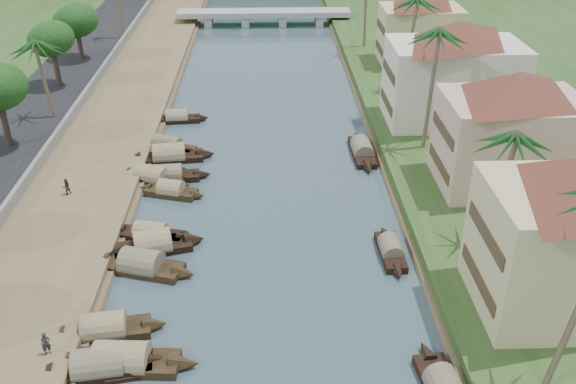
{
  "coord_description": "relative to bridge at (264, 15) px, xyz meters",
  "views": [
    {
      "loc": [
        0.3,
        -33.19,
        26.6
      ],
      "look_at": [
        1.84,
        11.53,
        2.0
      ],
      "focal_mm": 40.0,
      "sensor_mm": 36.0,
      "label": 1
    }
  ],
  "objects": [
    {
      "name": "ground",
      "position": [
        -0.0,
        -72.0,
        -1.72
      ],
      "size": [
        220.0,
        220.0,
        0.0
      ],
      "primitive_type": "plane",
      "color": "#384C54",
      "rests_on": "ground"
    },
    {
      "name": "left_bank",
      "position": [
        -16.0,
        -52.0,
        -1.32
      ],
      "size": [
        10.0,
        180.0,
        0.8
      ],
      "primitive_type": "cube",
      "color": "brown",
      "rests_on": "ground"
    },
    {
      "name": "right_bank",
      "position": [
        19.0,
        -52.0,
        -1.12
      ],
      "size": [
        16.0,
        180.0,
        1.2
      ],
      "primitive_type": "cube",
      "color": "#25441B",
      "rests_on": "ground"
    },
    {
      "name": "retaining_wall",
      "position": [
        -20.2,
        -52.0,
        -0.37
      ],
      "size": [
        0.4,
        180.0,
        1.1
      ],
      "primitive_type": "cube",
      "color": "slate",
      "rests_on": "left_bank"
    },
    {
      "name": "bridge",
      "position": [
        0.0,
        0.0,
        0.0
      ],
      "size": [
        28.0,
        4.0,
        2.4
      ],
      "color": "#9D9E93",
      "rests_on": "ground"
    },
    {
      "name": "building_mid",
      "position": [
        19.99,
        -58.0,
        4.41
      ],
      "size": [
        14.11,
        14.11,
        9.7
      ],
      "color": "beige",
      "rests_on": "right_bank"
    },
    {
      "name": "building_far",
      "position": [
        18.99,
        -44.0,
        4.66
      ],
      "size": [
        15.59,
        15.59,
        10.2
      ],
      "color": "white",
      "rests_on": "right_bank"
    },
    {
      "name": "building_distant",
      "position": [
        19.99,
        -24.0,
        4.16
      ],
      "size": [
        12.62,
        12.62,
        9.2
      ],
      "color": "#CEB98A",
      "rests_on": "right_bank"
    },
    {
      "name": "sampan_2",
      "position": [
        -8.27,
        -77.4,
        -1.3
      ],
      "size": [
        9.26,
        2.48,
        2.39
      ],
      "rotation": [
        0.0,
        0.0,
        -0.07
      ],
      "color": "black",
      "rests_on": "ground"
    },
    {
      "name": "sampan_3",
      "position": [
        -9.49,
        -77.79,
        -1.31
      ],
      "size": [
        8.55,
        2.85,
        2.25
      ],
      "rotation": [
        0.0,
        0.0,
        0.14
      ],
      "color": "black",
      "rests_on": "ground"
    },
    {
      "name": "sampan_4",
      "position": [
        -9.86,
        -74.63,
        -1.31
      ],
      "size": [
        7.92,
        2.79,
        2.21
      ],
      "rotation": [
        0.0,
        0.0,
        0.15
      ],
      "color": "black",
      "rests_on": "ground"
    },
    {
      "name": "sampan_5",
      "position": [
        -8.28,
        -65.49,
        -1.3
      ],
      "size": [
        8.08,
        3.97,
        2.47
      ],
      "rotation": [
        0.0,
        0.0,
        0.27
      ],
      "color": "black",
      "rests_on": "ground"
    },
    {
      "name": "sampan_6",
      "position": [
        -8.7,
        -67.95,
        -1.3
      ],
      "size": [
        8.42,
        4.21,
        2.43
      ],
      "rotation": [
        0.0,
        0.0,
        -0.3
      ],
      "color": "black",
      "rests_on": "ground"
    },
    {
      "name": "sampan_7",
      "position": [
        -8.69,
        -63.83,
        -1.32
      ],
      "size": [
        7.21,
        2.99,
        1.92
      ],
      "rotation": [
        0.0,
        0.0,
        -0.23
      ],
      "color": "black",
      "rests_on": "ground"
    },
    {
      "name": "sampan_8",
      "position": [
        -8.0,
        -57.06,
        -1.31
      ],
      "size": [
        6.34,
        3.17,
        1.96
      ],
      "rotation": [
        0.0,
        0.0,
        -0.29
      ],
      "color": "black",
      "rests_on": "ground"
    },
    {
      "name": "sampan_9",
      "position": [
        -8.76,
        -54.2,
        -1.31
      ],
      "size": [
        8.22,
        2.24,
        2.07
      ],
      "rotation": [
        0.0,
        0.0,
        0.08
      ],
      "color": "black",
      "rests_on": "ground"
    },
    {
      "name": "sampan_10",
      "position": [
        -10.0,
        -54.52,
        -1.31
      ],
      "size": [
        7.81,
        4.67,
        2.16
      ],
      "rotation": [
        0.0,
        0.0,
        -0.42
      ],
      "color": "black",
      "rests_on": "ground"
    },
    {
      "name": "sampan_11",
      "position": [
        -9.05,
        -50.19,
        -1.3
      ],
      "size": [
        9.02,
        3.16,
        2.5
      ],
      "rotation": [
        0.0,
        0.0,
        0.14
      ],
      "color": "black",
      "rests_on": "ground"
    },
    {
      "name": "sampan_12",
      "position": [
        -9.56,
        -47.77,
        -1.31
      ],
      "size": [
        8.02,
        4.77,
        1.98
      ],
      "rotation": [
        0.0,
        0.0,
        -0.44
      ],
      "color": "black",
      "rests_on": "ground"
    },
    {
      "name": "sampan_13",
      "position": [
        -9.39,
        -40.73,
        -1.31
      ],
      "size": [
        6.96,
        1.95,
        1.93
      ],
      "rotation": [
        0.0,
        0.0,
        0.07
      ],
      "color": "black",
      "rests_on": "ground"
    },
    {
      "name": "sampan_15",
      "position": [
        9.11,
        -66.68,
        -1.32
      ],
      "size": [
        1.72,
        6.8,
        1.87
      ],
      "rotation": [
        0.0,
        0.0,
        1.6
      ],
      "color": "black",
      "rests_on": "ground"
    },
    {
      "name": "sampan_16",
      "position": [
        9.35,
        -49.61,
        -1.31
      ],
      "size": [
        2.07,
        9.15,
        2.22
      ],
      "rotation": [
        0.0,
        0.0,
        1.6
      ],
      "color": "black",
      "rests_on": "ground"
    },
    {
      "name": "canoe_1",
      "position": [
        -7.38,
        -78.21,
        -1.62
      ],
      "size": [
        4.62,
        1.53,
        0.74
      ],
      "rotation": [
        0.0,
        0.0,
        0.18
      ],
      "color": "black",
      "rests_on": "ground"
    },
    {
      "name": "canoe_2",
      "position": [
        -9.44,
        -52.17,
        -1.62
      ],
      "size": [
        5.95,
        2.61,
        0.87
      ],
      "rotation": [
        0.0,
        0.0,
        -0.3
      ],
      "color": "black",
      "rests_on": "ground"
    },
    {
      "name": "palm_1",
      "position": [
        16.0,
        -66.89,
        7.64
      ],
      "size": [
        3.2,
        3.2,
        9.88
      ],
      "color": "#70604A",
      "rests_on": "ground"
    },
    {
      "name": "palm_2",
      "position": [
        15.0,
        -50.62,
        10.22
      ],
      "size": [
        3.2,
        3.2,
        12.57
      ],
      "color": "#70604A",
      "rests_on": "ground"
    },
    {
      "name": "palm_3",
      "position": [
        16.0,
        -35.06,
        9.6
      ],
      "size": [
        3.2,
        3.2,
        11.92
      ],
      "color": "#70604A",
      "rests_on": "ground"
    },
    {
      "name": "palm_6",
      "position": [
        -22.0,
        -42.27,
        7.33
      ],
      "size": [
        3.2,
        3.2,
        9.37
      ],
      "color": "#70604A",
      "rests_on": "ground"
    },
    {
      "name": "tree_4",
      "position": [
        -24.0,
        -32.44,
        5.06
      ],
      "size": [
        4.62,
        4.62,
        7.39
      ],
      "color": "#3F3024",
      "rests_on": "ground"
    },
    {
      "name": "tree_5",
      "position": [
        -24.0,
        -21.86,
        4.55
      ],
      "size": [
        5.07,
        5.07,
        7.03
      ],
      "color": "#3F3024",
      "rests_on": "ground"
    },
    {
      "name": "tree_6",
      "position": [
        24.0,
        -42.74,
        4.29
      ],
      "size": [
        4.33,
        4.33,
        6.69
      ],
      "color": "#3F3024",
      "rests_on": "ground"
    },
    {
      "name": "person_near",
      "position": [
        -12.48,
        -77.04,
        -0.19
      ],
      "size": [
        0.64,
        0.55,
        1.47
      ],
      "primitive_type": "imported",
      "rotation": [
        0.0,
        0.0,
        0.46
      ],
      "color": "#23232A",
      "rests_on": "left_bank"
    },
    {
      "name": "person_far",
      "position": [
        -16.43,
        -58.02,
        -0.21
      ],
      "size": [
        0.87,
        0.86,
        1.42
      ],
      "primitive_type": "imported",
      "rotation": [
        0.0,
        0.0,
        3.89
      ],
      "color": "#2F2820",
      "rests_on": "left_bank"
    }
  ]
}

